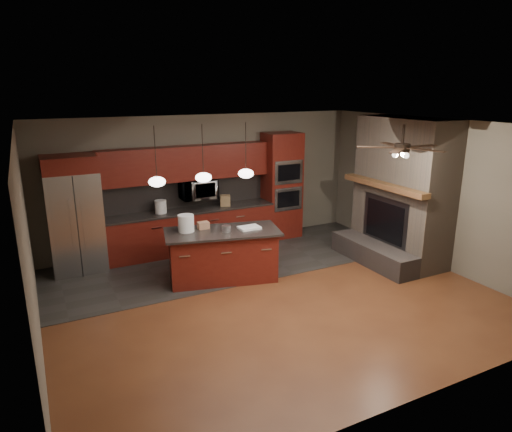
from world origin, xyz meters
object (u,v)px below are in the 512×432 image
white_bucket (186,223)px  counter_bucket (161,207)px  refrigerator (75,215)px  kitchen_island (223,255)px  oven_tower (282,186)px  paint_can (226,228)px  paint_tray (249,228)px  cardboard_box (203,225)px  counter_box (225,201)px  microwave (198,189)px

white_bucket → counter_bucket: 1.45m
refrigerator → kitchen_island: refrigerator is taller
oven_tower → paint_can: oven_tower is taller
white_bucket → paint_tray: bearing=-18.3°
kitchen_island → refrigerator: bearing=157.8°
oven_tower → cardboard_box: bearing=-149.6°
paint_can → counter_box: counter_box is taller
paint_can → cardboard_box: cardboard_box is taller
paint_can → white_bucket: bearing=154.4°
kitchen_island → cardboard_box: bearing=147.3°
kitchen_island → paint_tray: paint_tray is taller
microwave → cardboard_box: (-0.45, -1.48, -0.32)m
oven_tower → paint_can: bearing=-140.5°
counter_bucket → counter_box: counter_bucket is taller
paint_can → cardboard_box: 0.44m
paint_tray → paint_can: bearing=173.2°
oven_tower → paint_tray: 2.48m
microwave → paint_can: (-0.14, -1.80, -0.33)m
microwave → counter_bucket: bearing=-176.5°
refrigerator → white_bucket: (1.67, -1.37, -0.02)m
microwave → white_bucket: size_ratio=2.45×
kitchen_island → paint_tray: bearing=0.6°
counter_box → microwave: bearing=-170.0°
microwave → counter_box: 0.64m
paint_tray → cardboard_box: cardboard_box is taller
paint_tray → counter_box: size_ratio=1.63×
counter_box → refrigerator: bearing=-159.4°
refrigerator → kitchen_island: bearing=-35.6°
kitchen_island → paint_can: size_ratio=13.91×
kitchen_island → counter_bucket: bearing=123.6°
microwave → counter_box: (0.57, -0.10, -0.29)m
refrigerator → paint_tray: (2.72, -1.72, -0.15)m
paint_can → counter_box: (0.71, 1.70, 0.04)m
white_bucket → paint_can: (0.63, -0.30, -0.10)m
kitchen_island → cardboard_box: size_ratio=11.07×
microwave → counter_bucket: 0.86m
counter_bucket → kitchen_island: bearing=-69.8°
microwave → kitchen_island: size_ratio=0.34×
oven_tower → microwave: (-1.98, 0.06, 0.11)m
counter_box → kitchen_island: bearing=-94.9°
white_bucket → cardboard_box: size_ratio=1.53×
refrigerator → kitchen_island: 2.84m
refrigerator → paint_tray: refrigerator is taller
cardboard_box → counter_box: 1.71m
white_bucket → paint_tray: size_ratio=0.80×
refrigerator → counter_bucket: bearing=2.9°
oven_tower → counter_box: size_ratio=10.38×
paint_tray → counter_bucket: 2.11m
microwave → counter_bucket: (-0.82, -0.05, -0.27)m
white_bucket → paint_tray: 1.12m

